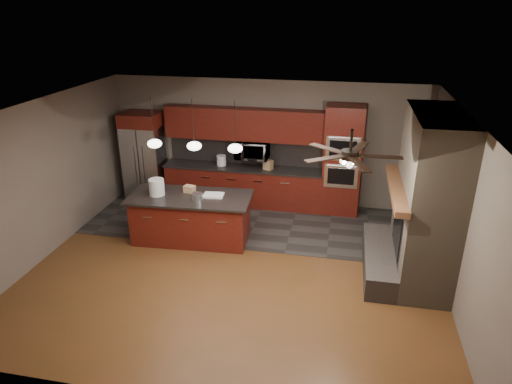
% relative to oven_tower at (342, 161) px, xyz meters
% --- Properties ---
extents(ground, '(7.00, 7.00, 0.00)m').
position_rel_oven_tower_xyz_m(ground, '(-1.70, -2.69, -1.19)').
color(ground, brown).
rests_on(ground, ground).
extents(ceiling, '(7.00, 6.00, 0.02)m').
position_rel_oven_tower_xyz_m(ceiling, '(-1.70, -2.69, 1.61)').
color(ceiling, white).
rests_on(ceiling, back_wall).
extents(back_wall, '(7.00, 0.02, 2.80)m').
position_rel_oven_tower_xyz_m(back_wall, '(-1.70, 0.31, 0.21)').
color(back_wall, '#695F54').
rests_on(back_wall, ground).
extents(right_wall, '(0.02, 6.00, 2.80)m').
position_rel_oven_tower_xyz_m(right_wall, '(1.80, -2.69, 0.21)').
color(right_wall, '#695F54').
rests_on(right_wall, ground).
extents(left_wall, '(0.02, 6.00, 2.80)m').
position_rel_oven_tower_xyz_m(left_wall, '(-5.20, -2.69, 0.21)').
color(left_wall, '#695F54').
rests_on(left_wall, ground).
extents(slate_tile_patch, '(7.00, 2.40, 0.01)m').
position_rel_oven_tower_xyz_m(slate_tile_patch, '(-1.70, -0.89, -1.19)').
color(slate_tile_patch, '#312E2C').
rests_on(slate_tile_patch, ground).
extents(fireplace_column, '(1.30, 2.10, 2.80)m').
position_rel_oven_tower_xyz_m(fireplace_column, '(1.34, -2.29, 0.11)').
color(fireplace_column, '#716350').
rests_on(fireplace_column, ground).
extents(back_cabinetry, '(3.59, 0.64, 2.20)m').
position_rel_oven_tower_xyz_m(back_cabinetry, '(-2.18, 0.05, -0.30)').
color(back_cabinetry, '#5D1811').
rests_on(back_cabinetry, ground).
extents(oven_tower, '(0.80, 0.63, 2.38)m').
position_rel_oven_tower_xyz_m(oven_tower, '(0.00, 0.00, 0.00)').
color(oven_tower, '#5D1811').
rests_on(oven_tower, ground).
extents(microwave, '(0.73, 0.41, 0.50)m').
position_rel_oven_tower_xyz_m(microwave, '(-1.98, 0.06, 0.11)').
color(microwave, silver).
rests_on(microwave, back_cabinetry).
extents(refrigerator, '(0.87, 0.75, 2.05)m').
position_rel_oven_tower_xyz_m(refrigerator, '(-4.48, -0.07, -0.17)').
color(refrigerator, silver).
rests_on(refrigerator, ground).
extents(kitchen_island, '(2.38, 1.19, 0.92)m').
position_rel_oven_tower_xyz_m(kitchen_island, '(-2.78, -1.87, -0.73)').
color(kitchen_island, '#5D1811').
rests_on(kitchen_island, ground).
extents(white_bucket, '(0.38, 0.38, 0.31)m').
position_rel_oven_tower_xyz_m(white_bucket, '(-3.42, -1.92, -0.11)').
color(white_bucket, silver).
rests_on(white_bucket, kitchen_island).
extents(paint_can, '(0.27, 0.27, 0.13)m').
position_rel_oven_tower_xyz_m(paint_can, '(-2.59, -2.01, -0.20)').
color(paint_can, silver).
rests_on(paint_can, kitchen_island).
extents(paint_tray, '(0.40, 0.29, 0.04)m').
position_rel_oven_tower_xyz_m(paint_tray, '(-2.34, -1.77, -0.25)').
color(paint_tray, white).
rests_on(paint_tray, kitchen_island).
extents(cardboard_box, '(0.23, 0.19, 0.13)m').
position_rel_oven_tower_xyz_m(cardboard_box, '(-2.86, -1.67, -0.21)').
color(cardboard_box, tan).
rests_on(cardboard_box, kitchen_island).
extents(counter_bucket, '(0.27, 0.27, 0.23)m').
position_rel_oven_tower_xyz_m(counter_bucket, '(-2.68, 0.01, -0.17)').
color(counter_bucket, white).
rests_on(counter_bucket, back_cabinetry).
extents(counter_box, '(0.23, 0.21, 0.21)m').
position_rel_oven_tower_xyz_m(counter_box, '(-1.60, -0.04, -0.19)').
color(counter_box, '#A37854').
rests_on(counter_box, back_cabinetry).
extents(pendant_left, '(0.26, 0.26, 0.92)m').
position_rel_oven_tower_xyz_m(pendant_left, '(-3.35, -1.99, 0.77)').
color(pendant_left, black).
rests_on(pendant_left, ceiling).
extents(pendant_center, '(0.26, 0.26, 0.92)m').
position_rel_oven_tower_xyz_m(pendant_center, '(-2.60, -1.99, 0.77)').
color(pendant_center, black).
rests_on(pendant_center, ceiling).
extents(pendant_right, '(0.26, 0.26, 0.92)m').
position_rel_oven_tower_xyz_m(pendant_right, '(-1.85, -1.99, 0.77)').
color(pendant_right, black).
rests_on(pendant_right, ceiling).
extents(ceiling_fan, '(1.27, 1.33, 0.41)m').
position_rel_oven_tower_xyz_m(ceiling_fan, '(0.10, -3.49, 1.27)').
color(ceiling_fan, black).
rests_on(ceiling_fan, ceiling).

